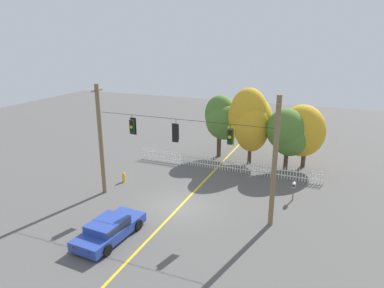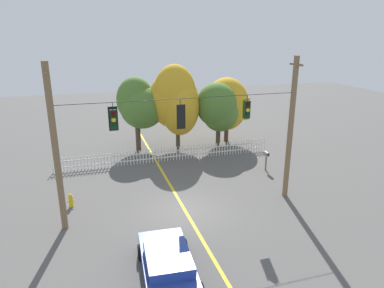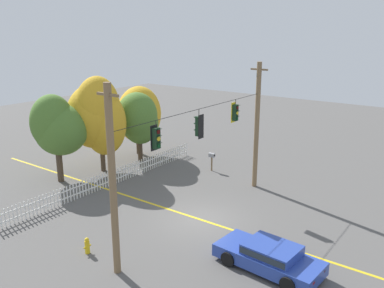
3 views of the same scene
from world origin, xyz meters
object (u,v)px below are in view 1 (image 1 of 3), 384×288
Objects in this scene: traffic_signal_northbound_primary at (132,126)px; traffic_signal_southbound_primary at (230,136)px; autumn_maple_near_fence at (223,119)px; autumn_maple_mid at (250,120)px; autumn_maple_far_west at (303,130)px; autumn_oak_far_east at (287,133)px; parked_car at (109,229)px; roadside_mailbox at (294,186)px; traffic_signal_westbound_side at (176,132)px; fire_hydrant at (124,177)px.

traffic_signal_northbound_primary is 6.65m from traffic_signal_southbound_primary.
autumn_maple_mid is (2.69, -0.82, 0.35)m from autumn_maple_near_fence.
autumn_oak_far_east is at bearing -136.82° from autumn_maple_far_west.
autumn_maple_near_fence is at bearing 162.98° from autumn_maple_mid.
autumn_maple_near_fence is 1.25× the size of parked_car.
traffic_signal_northbound_primary is 11.60m from roadside_mailbox.
autumn_maple_near_fence is at bearing 91.83° from traffic_signal_westbound_side.
traffic_signal_westbound_side is 11.03m from autumn_maple_near_fence.
traffic_signal_southbound_primary is at bearing -107.20° from autumn_maple_far_west.
roadside_mailbox is at bearing -53.34° from autumn_maple_mid.
traffic_signal_southbound_primary is at bearing -0.00° from traffic_signal_northbound_primary.
traffic_signal_southbound_primary reaches higher than autumn_maple_far_west.
autumn_maple_near_fence is (-0.35, 10.92, -1.50)m from traffic_signal_westbound_side.
traffic_signal_northbound_primary is 11.37m from autumn_maple_near_fence.
traffic_signal_southbound_primary is 1.71× the size of fire_hydrant.
autumn_maple_near_fence is 0.86× the size of autumn_maple_mid.
roadside_mailbox is (0.24, -6.71, -2.32)m from autumn_maple_far_west.
traffic_signal_westbound_side is at bearing -122.64° from autumn_maple_far_west.
traffic_signal_southbound_primary is 6.63m from roadside_mailbox.
autumn_maple_mid reaches higher than fire_hydrant.
roadside_mailbox is (4.66, -6.26, -2.87)m from autumn_maple_mid.
traffic_signal_southbound_primary is 8.63m from parked_car.
roadside_mailbox is (3.50, 3.82, -4.14)m from traffic_signal_southbound_primary.
fire_hydrant is at bearing 138.09° from traffic_signal_northbound_primary.
traffic_signal_southbound_primary is at bearing -83.46° from autumn_maple_mid.
fire_hydrant is at bearing -120.64° from autumn_maple_near_fence.
autumn_maple_near_fence is at bearing 136.06° from roadside_mailbox.
roadside_mailbox is (8.86, 8.78, 0.47)m from parked_car.
autumn_maple_far_west is 4.17× the size of roadside_mailbox.
parked_car reaches higher than fire_hydrant.
autumn_maple_far_west is at bearing 72.80° from traffic_signal_southbound_primary.
roadside_mailbox is at bearing -87.95° from autumn_maple_far_west.
autumn_maple_near_fence is 1.09× the size of autumn_oak_far_east.
autumn_maple_far_west is at bearing -3.00° from autumn_maple_near_fence.
autumn_maple_far_west is (4.42, 0.45, -0.56)m from autumn_maple_mid.
traffic_signal_southbound_primary is 10.47m from fire_hydrant.
traffic_signal_northbound_primary reaches higher than fire_hydrant.
autumn_maple_far_west reaches higher than parked_car.
fire_hydrant is (-7.88, -7.94, -3.57)m from autumn_maple_mid.
roadside_mailbox is (10.15, 3.82, -4.10)m from traffic_signal_northbound_primary.
traffic_signal_westbound_side reaches higher than autumn_maple_near_fence.
traffic_signal_westbound_side is at bearing 69.31° from parked_car.
fire_hydrant is at bearing -145.69° from autumn_maple_far_west.
roadside_mailbox is at bearing 28.77° from traffic_signal_westbound_side.
roadside_mailbox is at bearing -43.94° from autumn_maple_near_fence.
traffic_signal_southbound_primary reaches higher than autumn_oak_far_east.
parked_car is 3.49× the size of roadside_mailbox.
autumn_maple_mid is (2.34, 10.10, -1.15)m from traffic_signal_westbound_side.
parked_car is at bearing -135.27° from roadside_mailbox.
autumn_maple_far_west reaches higher than fire_hydrant.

